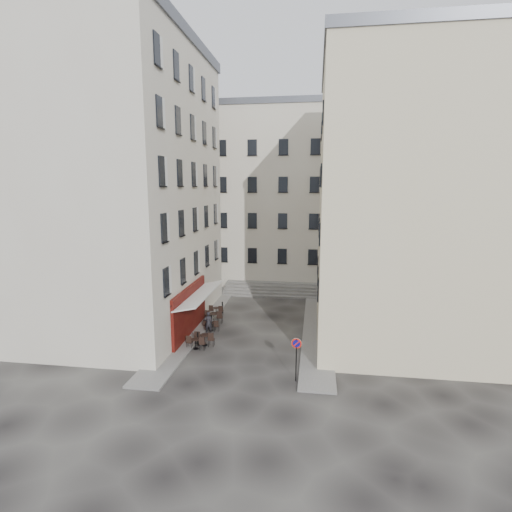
% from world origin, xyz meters
% --- Properties ---
extents(ground, '(90.00, 90.00, 0.00)m').
position_xyz_m(ground, '(0.00, 0.00, 0.00)').
color(ground, black).
rests_on(ground, ground).
extents(sidewalk_left, '(2.00, 22.00, 0.12)m').
position_xyz_m(sidewalk_left, '(-4.50, 4.00, 0.06)').
color(sidewalk_left, slate).
rests_on(sidewalk_left, ground).
extents(sidewalk_right, '(2.00, 18.00, 0.12)m').
position_xyz_m(sidewalk_right, '(4.50, 3.00, 0.06)').
color(sidewalk_right, slate).
rests_on(sidewalk_right, ground).
extents(building_left, '(12.20, 16.20, 20.60)m').
position_xyz_m(building_left, '(-10.50, 3.00, 10.31)').
color(building_left, beige).
rests_on(building_left, ground).
extents(building_right, '(12.20, 14.20, 18.60)m').
position_xyz_m(building_right, '(10.50, 3.50, 9.31)').
color(building_right, beige).
rests_on(building_right, ground).
extents(building_back, '(18.20, 10.20, 18.60)m').
position_xyz_m(building_back, '(-1.00, 19.00, 9.31)').
color(building_back, beige).
rests_on(building_back, ground).
extents(cafe_storefront, '(1.74, 7.30, 3.50)m').
position_xyz_m(cafe_storefront, '(-4.32, 1.00, 1.88)').
color(cafe_storefront, '#430A09').
rests_on(cafe_storefront, ground).
extents(stone_steps, '(9.00, 3.15, 0.80)m').
position_xyz_m(stone_steps, '(0.00, 12.57, 0.40)').
color(stone_steps, '#5A5755').
rests_on(stone_steps, ground).
extents(bollard_near, '(0.12, 0.12, 0.98)m').
position_xyz_m(bollard_near, '(-3.25, -1.00, 0.53)').
color(bollard_near, black).
rests_on(bollard_near, ground).
extents(bollard_mid, '(0.12, 0.12, 0.98)m').
position_xyz_m(bollard_mid, '(-3.25, 2.50, 0.53)').
color(bollard_mid, black).
rests_on(bollard_mid, ground).
extents(bollard_far, '(0.12, 0.12, 0.98)m').
position_xyz_m(bollard_far, '(-3.25, 6.00, 0.53)').
color(bollard_far, black).
rests_on(bollard_far, ground).
extents(no_parking_sign, '(0.55, 0.13, 2.43)m').
position_xyz_m(no_parking_sign, '(3.36, -4.83, 1.72)').
color(no_parking_sign, black).
rests_on(no_parking_sign, ground).
extents(bistro_table_a, '(1.25, 0.59, 0.88)m').
position_xyz_m(bistro_table_a, '(-3.21, -1.52, 0.45)').
color(bistro_table_a, black).
rests_on(bistro_table_a, ground).
extents(bistro_table_b, '(1.34, 0.63, 0.94)m').
position_xyz_m(bistro_table_b, '(-2.83, -0.85, 0.48)').
color(bistro_table_b, black).
rests_on(bistro_table_b, ground).
extents(bistro_table_c, '(1.16, 0.54, 0.81)m').
position_xyz_m(bistro_table_c, '(-3.09, 1.85, 0.42)').
color(bistro_table_c, black).
rests_on(bistro_table_c, ground).
extents(bistro_table_d, '(1.39, 0.65, 0.98)m').
position_xyz_m(bistro_table_d, '(-3.33, 3.51, 0.50)').
color(bistro_table_d, black).
rests_on(bistro_table_d, ground).
extents(bistro_table_e, '(1.17, 0.55, 0.82)m').
position_xyz_m(bistro_table_e, '(-3.60, 5.32, 0.42)').
color(bistro_table_e, black).
rests_on(bistro_table_e, ground).
extents(pedestrian, '(0.68, 0.54, 1.64)m').
position_xyz_m(pedestrian, '(-3.15, 1.26, 0.82)').
color(pedestrian, black).
rests_on(pedestrian, ground).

